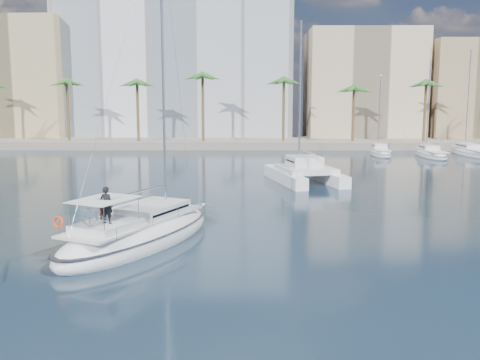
{
  "coord_description": "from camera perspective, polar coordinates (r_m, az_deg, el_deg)",
  "views": [
    {
      "loc": [
        1.17,
        -28.79,
        8.05
      ],
      "look_at": [
        0.74,
        1.5,
        3.4
      ],
      "focal_mm": 40.0,
      "sensor_mm": 36.0,
      "label": 1
    }
  ],
  "objects": [
    {
      "name": "building_tan_left",
      "position": [
        106.93,
        -23.34,
        9.61
      ],
      "size": [
        22.0,
        14.0,
        22.0
      ],
      "primitive_type": "cube",
      "color": "tan",
      "rests_on": "ground"
    },
    {
      "name": "ground",
      "position": [
        29.91,
        -1.46,
        -6.88
      ],
      "size": [
        160.0,
        160.0,
        0.0
      ],
      "primitive_type": "plane",
      "color": "black",
      "rests_on": "ground"
    },
    {
      "name": "building_modern",
      "position": [
        102.81,
        -6.69,
        11.99
      ],
      "size": [
        42.0,
        16.0,
        28.0
      ],
      "primitive_type": "cube",
      "color": "white",
      "rests_on": "ground"
    },
    {
      "name": "moored_yacht_a",
      "position": [
        78.5,
        14.71,
        2.56
      ],
      "size": [
        3.37,
        9.52,
        11.9
      ],
      "primitive_type": null,
      "rotation": [
        0.0,
        0.0,
        -0.07
      ],
      "color": "white",
      "rests_on": "ground"
    },
    {
      "name": "building_beige",
      "position": [
        100.98,
        12.91,
        9.62
      ],
      "size": [
        20.0,
        14.0,
        20.0
      ],
      "primitive_type": "cube",
      "color": "beige",
      "rests_on": "ground"
    },
    {
      "name": "quay",
      "position": [
        90.1,
        0.07,
        3.99
      ],
      "size": [
        120.0,
        14.0,
        1.2
      ],
      "primitive_type": "cube",
      "color": "gray",
      "rests_on": "ground"
    },
    {
      "name": "seagull",
      "position": [
        36.09,
        -3.92,
        -2.63
      ],
      "size": [
        1.09,
        0.47,
        0.2
      ],
      "color": "silver",
      "rests_on": "ground"
    },
    {
      "name": "palm_left",
      "position": [
        92.74,
        -21.78,
        9.5
      ],
      "size": [
        3.6,
        3.6,
        12.3
      ],
      "color": "brown",
      "rests_on": "ground"
    },
    {
      "name": "moored_yacht_c",
      "position": [
        82.59,
        23.51,
        2.42
      ],
      "size": [
        3.98,
        12.33,
        15.54
      ],
      "primitive_type": null,
      "rotation": [
        0.0,
        0.0,
        0.03
      ],
      "color": "white",
      "rests_on": "ground"
    },
    {
      "name": "catamaran",
      "position": [
        52.11,
        6.9,
        1.01
      ],
      "size": [
        7.53,
        11.38,
        15.42
      ],
      "rotation": [
        0.0,
        0.0,
        0.24
      ],
      "color": "white",
      "rests_on": "ground"
    },
    {
      "name": "building_tan_right",
      "position": [
        105.05,
        23.97,
        8.51
      ],
      "size": [
        18.0,
        12.0,
        18.0
      ],
      "primitive_type": "cube",
      "color": "tan",
      "rests_on": "ground"
    },
    {
      "name": "palm_centre",
      "position": [
        85.82,
        0.04,
        10.22
      ],
      "size": [
        3.6,
        3.6,
        12.3
      ],
      "color": "brown",
      "rests_on": "ground"
    },
    {
      "name": "moored_yacht_b",
      "position": [
        78.43,
        19.68,
        2.33
      ],
      "size": [
        3.32,
        10.83,
        13.72
      ],
      "primitive_type": null,
      "rotation": [
        0.0,
        0.0,
        -0.02
      ],
      "color": "white",
      "rests_on": "ground"
    },
    {
      "name": "palm_right",
      "position": [
        91.88,
        22.07,
        9.5
      ],
      "size": [
        3.6,
        3.6,
        12.3
      ],
      "color": "brown",
      "rests_on": "ground"
    },
    {
      "name": "main_sloop",
      "position": [
        30.4,
        -10.7,
        -5.68
      ],
      "size": [
        9.15,
        13.43,
        19.15
      ],
      "rotation": [
        0.0,
        0.0,
        -0.43
      ],
      "color": "white",
      "rests_on": "ground"
    }
  ]
}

